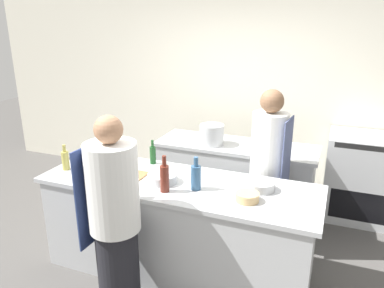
{
  "coord_description": "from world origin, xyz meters",
  "views": [
    {
      "loc": [
        1.26,
        -2.8,
        2.3
      ],
      "look_at": [
        0.0,
        0.35,
        1.16
      ],
      "focal_mm": 35.0,
      "sensor_mm": 36.0,
      "label": 1
    }
  ],
  "objects_px": {
    "bottle_cooking_oil": "(196,177)",
    "bowl_ceramic_blue": "(261,186)",
    "bottle_wine": "(153,154)",
    "bowl_prep_small": "(90,164)",
    "bowl_wooden_salad": "(162,178)",
    "stockpot": "(212,135)",
    "bottle_vinegar": "(65,160)",
    "chef_at_stove": "(267,173)",
    "bowl_mixing_large": "(247,197)",
    "oven_range": "(364,178)",
    "bottle_olive_oil": "(165,177)",
    "chef_at_prep_near": "(115,221)"
  },
  "relations": [
    {
      "from": "bowl_mixing_large",
      "to": "stockpot",
      "type": "height_order",
      "value": "stockpot"
    },
    {
      "from": "bowl_ceramic_blue",
      "to": "bowl_wooden_salad",
      "type": "bearing_deg",
      "value": -168.9
    },
    {
      "from": "bottle_wine",
      "to": "bowl_mixing_large",
      "type": "xyz_separation_m",
      "value": [
        1.08,
        -0.45,
        -0.06
      ]
    },
    {
      "from": "bottle_vinegar",
      "to": "bottle_cooking_oil",
      "type": "distance_m",
      "value": 1.33
    },
    {
      "from": "chef_at_prep_near",
      "to": "stockpot",
      "type": "relative_size",
      "value": 5.95
    },
    {
      "from": "oven_range",
      "to": "stockpot",
      "type": "xyz_separation_m",
      "value": [
        -1.71,
        -0.63,
        0.52
      ]
    },
    {
      "from": "bottle_vinegar",
      "to": "chef_at_stove",
      "type": "bearing_deg",
      "value": 24.14
    },
    {
      "from": "bottle_vinegar",
      "to": "bottle_wine",
      "type": "xyz_separation_m",
      "value": [
        0.71,
        0.45,
        -0.0
      ]
    },
    {
      "from": "bottle_vinegar",
      "to": "bottle_cooking_oil",
      "type": "height_order",
      "value": "bottle_cooking_oil"
    },
    {
      "from": "bottle_olive_oil",
      "to": "bottle_wine",
      "type": "bearing_deg",
      "value": 126.02
    },
    {
      "from": "bottle_wine",
      "to": "bowl_mixing_large",
      "type": "bearing_deg",
      "value": -22.66
    },
    {
      "from": "chef_at_prep_near",
      "to": "stockpot",
      "type": "distance_m",
      "value": 1.81
    },
    {
      "from": "bowl_ceramic_blue",
      "to": "bowl_wooden_salad",
      "type": "distance_m",
      "value": 0.87
    },
    {
      "from": "bottle_cooking_oil",
      "to": "bowl_prep_small",
      "type": "distance_m",
      "value": 1.13
    },
    {
      "from": "chef_at_prep_near",
      "to": "bowl_ceramic_blue",
      "type": "xyz_separation_m",
      "value": [
        0.96,
        0.78,
        0.13
      ]
    },
    {
      "from": "bottle_cooking_oil",
      "to": "stockpot",
      "type": "relative_size",
      "value": 1.05
    },
    {
      "from": "chef_at_prep_near",
      "to": "bottle_wine",
      "type": "bearing_deg",
      "value": 12.92
    },
    {
      "from": "bottle_cooking_oil",
      "to": "bowl_ceramic_blue",
      "type": "distance_m",
      "value": 0.56
    },
    {
      "from": "chef_at_stove",
      "to": "bowl_ceramic_blue",
      "type": "xyz_separation_m",
      "value": [
        0.05,
        -0.56,
        0.11
      ]
    },
    {
      "from": "bottle_vinegar",
      "to": "bowl_mixing_large",
      "type": "bearing_deg",
      "value": 0.07
    },
    {
      "from": "bowl_wooden_salad",
      "to": "stockpot",
      "type": "bearing_deg",
      "value": 86.87
    },
    {
      "from": "oven_range",
      "to": "bowl_prep_small",
      "type": "bearing_deg",
      "value": -145.59
    },
    {
      "from": "chef_at_stove",
      "to": "bottle_vinegar",
      "type": "relative_size",
      "value": 6.69
    },
    {
      "from": "bowl_prep_small",
      "to": "bottle_cooking_oil",
      "type": "bearing_deg",
      "value": -3.19
    },
    {
      "from": "chef_at_prep_near",
      "to": "chef_at_stove",
      "type": "relative_size",
      "value": 0.99
    },
    {
      "from": "bowl_ceramic_blue",
      "to": "chef_at_prep_near",
      "type": "bearing_deg",
      "value": -140.77
    },
    {
      "from": "bottle_wine",
      "to": "stockpot",
      "type": "relative_size",
      "value": 0.88
    },
    {
      "from": "oven_range",
      "to": "bowl_mixing_large",
      "type": "xyz_separation_m",
      "value": [
        -0.98,
        -1.87,
        0.44
      ]
    },
    {
      "from": "bottle_olive_oil",
      "to": "bottle_vinegar",
      "type": "bearing_deg",
      "value": 175.62
    },
    {
      "from": "bottle_olive_oil",
      "to": "bottle_cooking_oil",
      "type": "xyz_separation_m",
      "value": [
        0.23,
        0.14,
        -0.01
      ]
    },
    {
      "from": "bottle_cooking_oil",
      "to": "bowl_ceramic_blue",
      "type": "bearing_deg",
      "value": 20.2
    },
    {
      "from": "bottle_wine",
      "to": "bottle_vinegar",
      "type": "bearing_deg",
      "value": -147.39
    },
    {
      "from": "bowl_mixing_large",
      "to": "bottle_cooking_oil",
      "type": "bearing_deg",
      "value": 173.62
    },
    {
      "from": "oven_range",
      "to": "chef_at_stove",
      "type": "relative_size",
      "value": 0.61
    },
    {
      "from": "bowl_ceramic_blue",
      "to": "bowl_wooden_salad",
      "type": "relative_size",
      "value": 0.87
    },
    {
      "from": "bowl_mixing_large",
      "to": "bowl_wooden_salad",
      "type": "distance_m",
      "value": 0.8
    },
    {
      "from": "bottle_olive_oil",
      "to": "bottle_vinegar",
      "type": "distance_m",
      "value": 1.1
    },
    {
      "from": "bottle_vinegar",
      "to": "stockpot",
      "type": "bearing_deg",
      "value": 49.62
    },
    {
      "from": "oven_range",
      "to": "bowl_mixing_large",
      "type": "bearing_deg",
      "value": -117.57
    },
    {
      "from": "stockpot",
      "to": "bottle_vinegar",
      "type": "bearing_deg",
      "value": -130.38
    },
    {
      "from": "bottle_vinegar",
      "to": "bowl_ceramic_blue",
      "type": "distance_m",
      "value": 1.86
    },
    {
      "from": "chef_at_stove",
      "to": "bowl_wooden_salad",
      "type": "bearing_deg",
      "value": -41.97
    },
    {
      "from": "chef_at_prep_near",
      "to": "chef_at_stove",
      "type": "xyz_separation_m",
      "value": [
        0.91,
        1.34,
        0.02
      ]
    },
    {
      "from": "bottle_vinegar",
      "to": "bowl_wooden_salad",
      "type": "distance_m",
      "value": 1.0
    },
    {
      "from": "bottle_wine",
      "to": "bowl_prep_small",
      "type": "relative_size",
      "value": 1.22
    },
    {
      "from": "bottle_olive_oil",
      "to": "stockpot",
      "type": "xyz_separation_m",
      "value": [
        -0.04,
        1.33,
        -0.01
      ]
    },
    {
      "from": "chef_at_stove",
      "to": "bowl_mixing_large",
      "type": "xyz_separation_m",
      "value": [
        -0.01,
        -0.81,
        0.1
      ]
    },
    {
      "from": "chef_at_prep_near",
      "to": "bottle_wine",
      "type": "xyz_separation_m",
      "value": [
        -0.18,
        0.99,
        0.19
      ]
    },
    {
      "from": "bottle_cooking_oil",
      "to": "bottle_vinegar",
      "type": "bearing_deg",
      "value": -177.68
    },
    {
      "from": "bottle_olive_oil",
      "to": "bowl_ceramic_blue",
      "type": "distance_m",
      "value": 0.82
    }
  ]
}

